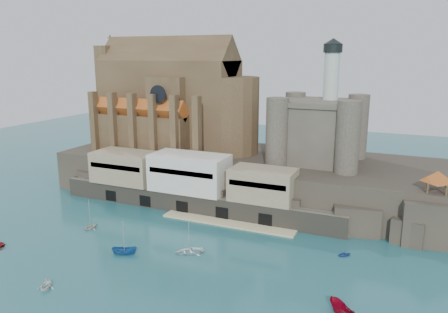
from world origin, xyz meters
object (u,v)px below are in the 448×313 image
church (175,104)px  castle_keep (319,128)px  boat_1 (46,288)px  boat_2 (125,254)px  pavilion (438,178)px

church → castle_keep: size_ratio=1.60×
boat_1 → boat_2: (4.08, 14.75, 0.00)m
pavilion → boat_1: (-55.52, -43.92, -12.73)m
castle_keep → pavilion: (25.92, -15.08, -5.59)m
church → pavilion: (66.13, -15.85, -9.40)m
church → castle_keep: church is taller
castle_keep → boat_2: 54.26m
church → castle_keep: 40.39m
pavilion → boat_1: pavilion is taller
castle_keep → boat_1: 68.49m
church → boat_1: bearing=-79.9°
church → boat_1: church is taller
pavilion → boat_1: bearing=-141.7°
church → castle_keep: bearing=-1.1°
boat_1 → castle_keep: bearing=38.5°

